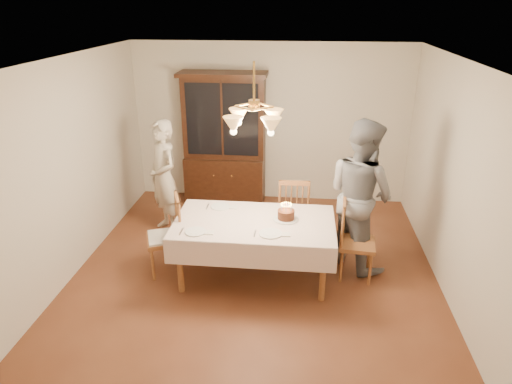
# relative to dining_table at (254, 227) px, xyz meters

# --- Properties ---
(ground) EXTENTS (5.00, 5.00, 0.00)m
(ground) POSITION_rel_dining_table_xyz_m (0.00, 0.00, -0.68)
(ground) COLOR #562A18
(ground) RESTS_ON ground
(room_shell) EXTENTS (5.00, 5.00, 5.00)m
(room_shell) POSITION_rel_dining_table_xyz_m (0.00, 0.00, 0.90)
(room_shell) COLOR white
(room_shell) RESTS_ON ground
(dining_table) EXTENTS (1.90, 1.10, 0.76)m
(dining_table) POSITION_rel_dining_table_xyz_m (0.00, 0.00, 0.00)
(dining_table) COLOR brown
(dining_table) RESTS_ON ground
(china_hutch) EXTENTS (1.38, 0.54, 2.16)m
(china_hutch) POSITION_rel_dining_table_xyz_m (-0.73, 2.25, 0.36)
(china_hutch) COLOR black
(china_hutch) RESTS_ON ground
(chair_far_side) EXTENTS (0.45, 0.43, 1.00)m
(chair_far_side) POSITION_rel_dining_table_xyz_m (0.45, 0.92, -0.24)
(chair_far_side) COLOR brown
(chair_far_side) RESTS_ON ground
(chair_left_end) EXTENTS (0.55, 0.56, 1.00)m
(chair_left_end) POSITION_rel_dining_table_xyz_m (-1.11, 0.01, -0.23)
(chair_left_end) COLOR brown
(chair_left_end) RESTS_ON ground
(chair_right_end) EXTENTS (0.46, 0.48, 1.00)m
(chair_right_end) POSITION_rel_dining_table_xyz_m (1.23, 0.14, -0.24)
(chair_right_end) COLOR brown
(chair_right_end) RESTS_ON ground
(elderly_woman) EXTENTS (0.70, 0.72, 1.67)m
(elderly_woman) POSITION_rel_dining_table_xyz_m (-1.42, 1.11, 0.15)
(elderly_woman) COLOR beige
(elderly_woman) RESTS_ON ground
(adult_in_grey) EXTENTS (1.14, 1.18, 1.91)m
(adult_in_grey) POSITION_rel_dining_table_xyz_m (1.27, 0.48, 0.27)
(adult_in_grey) COLOR slate
(adult_in_grey) RESTS_ON ground
(birthday_cake) EXTENTS (0.30, 0.30, 0.21)m
(birthday_cake) POSITION_rel_dining_table_xyz_m (0.37, 0.08, 0.13)
(birthday_cake) COLOR white
(birthday_cake) RESTS_ON dining_table
(place_setting_near_left) EXTENTS (0.38, 0.24, 0.02)m
(place_setting_near_left) POSITION_rel_dining_table_xyz_m (-0.62, -0.35, 0.08)
(place_setting_near_left) COLOR white
(place_setting_near_left) RESTS_ON dining_table
(place_setting_near_right) EXTENTS (0.41, 0.26, 0.02)m
(place_setting_near_right) POSITION_rel_dining_table_xyz_m (0.23, -0.31, 0.08)
(place_setting_near_right) COLOR white
(place_setting_near_right) RESTS_ON dining_table
(place_setting_far_left) EXTENTS (0.39, 0.24, 0.02)m
(place_setting_far_left) POSITION_rel_dining_table_xyz_m (-0.46, 0.35, 0.08)
(place_setting_far_left) COLOR white
(place_setting_far_left) RESTS_ON dining_table
(chandelier) EXTENTS (0.62, 0.62, 0.73)m
(chandelier) POSITION_rel_dining_table_xyz_m (-0.00, -0.00, 1.29)
(chandelier) COLOR #BF8C3F
(chandelier) RESTS_ON ground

